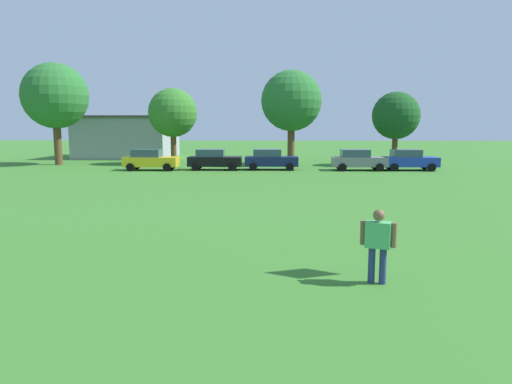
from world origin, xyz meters
The scene contains 12 objects.
ground_plane centered at (0.00, 30.00, 0.00)m, with size 160.00×160.00×0.00m, color #387528.
adult_bystander centered at (7.26, 10.95, 1.04)m, with size 0.78×0.50×1.75m.
parked_car_yellow_0 centered at (-5.04, 38.33, 0.86)m, with size 4.30×2.02×1.68m.
parked_car_black_1 centered at (0.07, 38.82, 0.86)m, with size 4.30×2.02×1.68m.
parked_car_navy_2 centered at (4.67, 39.09, 0.86)m, with size 4.30×2.02×1.68m.
parked_car_gray_3 centered at (11.73, 38.81, 0.86)m, with size 4.30×2.02×1.68m.
parked_car_blue_4 centered at (15.82, 38.93, 0.86)m, with size 4.30×2.02×1.68m.
tree_far_left centered at (-14.82, 43.37, 6.20)m, with size 5.90×5.90×9.19m.
tree_left centered at (-4.39, 44.47, 4.72)m, with size 4.49×4.49×6.99m.
tree_right centered at (6.52, 44.12, 5.77)m, with size 5.48×5.48×8.55m.
tree_far_right centered at (15.83, 43.65, 4.44)m, with size 4.22×4.22×6.57m.
house_left centered at (-11.39, 53.63, 2.31)m, with size 10.19×9.30×4.61m.
Camera 1 is at (4.81, 0.10, 3.67)m, focal length 33.55 mm.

